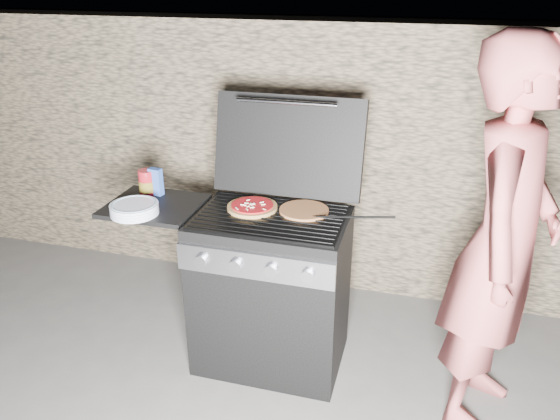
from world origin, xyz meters
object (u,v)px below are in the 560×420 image
(gas_grill, at_px, (229,284))
(pizza_topped, at_px, (252,206))
(sauce_jar, at_px, (147,182))
(person, at_px, (503,245))

(gas_grill, xyz_separation_m, pizza_topped, (0.13, 0.06, 0.47))
(sauce_jar, bearing_deg, gas_grill, -13.03)
(gas_grill, relative_size, pizza_topped, 4.99)
(pizza_topped, bearing_deg, person, -6.46)
(pizza_topped, relative_size, sauce_jar, 1.87)
(pizza_topped, xyz_separation_m, sauce_jar, (-0.65, 0.06, 0.05))
(gas_grill, height_order, person, person)
(pizza_topped, height_order, person, person)
(pizza_topped, distance_m, person, 1.25)
(sauce_jar, bearing_deg, pizza_topped, -5.44)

